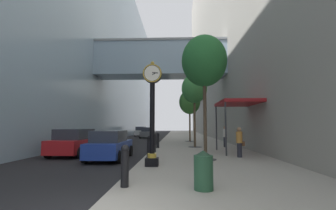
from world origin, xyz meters
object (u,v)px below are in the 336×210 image
Objects in this scene: street_tree_mid_near at (194,89)px; pedestrian_by_clock at (225,136)px; bollard_fifth at (158,140)px; street_tree_near at (204,61)px; bollard_nearest at (125,165)px; car_blue_trailing at (110,145)px; bollard_third at (149,147)px; trash_bin at (203,170)px; bollard_fourth at (154,143)px; car_silver_far at (141,132)px; car_red_near at (76,142)px; car_grey_mid at (148,133)px; pedestrian_walking at (239,141)px; street_tree_mid_far at (190,102)px; street_clock at (152,107)px.

pedestrian_by_clock is (2.45, 0.09, -3.84)m from street_tree_mid_near.
street_tree_near reaches higher than bollard_fifth.
car_blue_trailing is (-2.23, 6.20, 0.02)m from bollard_nearest.
street_tree_near is at bearing -6.45° from bollard_third.
trash_bin is (-0.75, -12.53, -4.20)m from street_tree_mid_near.
street_tree_near is (2.95, -3.21, 4.50)m from bollard_fourth.
street_tree_mid_near is 1.41× the size of car_silver_far.
bollard_fourth is 5.01m from car_red_near.
street_tree_near is at bearing -8.60° from car_blue_trailing.
pedestrian_by_clock reaches higher than bollard_third.
car_silver_far is at bearing 114.77° from pedestrian_by_clock.
bollard_nearest is 9.44m from car_red_near.
street_tree_mid_near reaches higher than bollard_nearest.
bollard_fifth is 0.26× the size of car_grey_mid.
street_tree_near reaches higher than pedestrian_walking.
car_red_near reaches higher than bollard_fourth.
pedestrian_walking reaches higher than bollard_fourth.
street_tree_mid_far is at bearing 90.00° from street_tree_mid_near.
car_red_near is at bearing -90.11° from car_silver_far.
street_clock reaches higher than pedestrian_walking.
car_silver_far is at bearing 108.55° from car_grey_mid.
street_tree_near is (2.95, -6.08, 4.50)m from bollard_fifth.
bollard_fifth is 5.75m from car_blue_trailing.
car_red_near is at bearing -151.55° from street_tree_mid_near.
street_tree_mid_near is 24.14m from car_silver_far.
pedestrian_by_clock is 0.38× the size of car_red_near.
bollard_fifth is at bearing 90.00° from bollard_nearest.
bollard_fifth is (-0.41, 8.06, -1.91)m from street_clock.
street_tree_mid_far is (2.95, 19.22, 3.73)m from bollard_nearest.
street_tree_mid_near is at bearing 76.55° from bollard_nearest.
car_grey_mid is (-5.84, 9.52, -3.71)m from street_tree_mid_far.
bollard_nearest is 0.70× the size of pedestrian_by_clock.
bollard_fifth reaches higher than trash_bin.
street_tree_near is at bearing -64.15° from bollard_fifth.
street_tree_mid_near is 17.90m from car_grey_mid.
street_tree_mid_far is (2.54, 15.78, 1.83)m from street_clock.
street_tree_mid_far is 11.77m from car_grey_mid.
street_tree_near is 6.21× the size of trash_bin.
car_grey_mid is (-2.90, 20.12, 0.03)m from bollard_fourth.
car_grey_mid is at bearing 95.76° from bollard_nearest.
street_tree_mid_near is 9.89m from car_red_near.
bollard_third is 0.70× the size of pedestrian_by_clock.
street_tree_mid_far is 3.39× the size of pedestrian_by_clock.
bollard_fourth is at bearing -79.34° from car_silver_far.
street_tree_mid_far reaches higher than pedestrian_walking.
pedestrian_walking is 0.40× the size of car_blue_trailing.
bollard_fifth is at bearing -164.41° from street_tree_mid_near.
street_clock is 8.29m from bollard_fifth.
car_grey_mid is at bearing 109.25° from pedestrian_walking.
street_tree_mid_near is at bearing 49.78° from car_blue_trailing.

